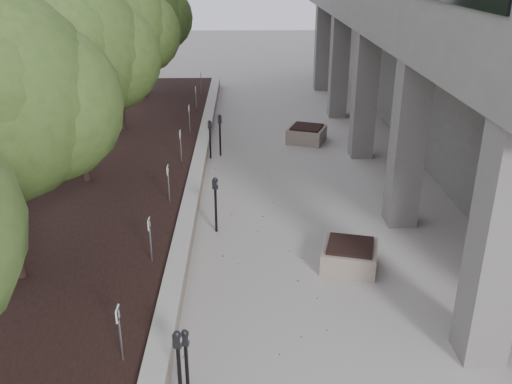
{
  "coord_description": "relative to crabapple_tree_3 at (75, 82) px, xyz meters",
  "views": [
    {
      "loc": [
        -0.47,
        -6.38,
        6.12
      ],
      "look_at": [
        -0.19,
        5.52,
        1.05
      ],
      "focal_mm": 38.93,
      "sensor_mm": 36.0,
      "label": 1
    }
  ],
  "objects": [
    {
      "name": "planting_bed",
      "position": [
        -0.7,
        1.0,
        -2.92
      ],
      "size": [
        7.0,
        26.0,
        0.4
      ],
      "primitive_type": "cube",
      "color": "black",
      "rests_on": "ground"
    },
    {
      "name": "berry_scatter",
      "position": [
        4.7,
        -3.0,
        -3.11
      ],
      "size": [
        3.3,
        14.1,
        0.02
      ],
      "primitive_type": null,
      "color": "maroon",
      "rests_on": "ground"
    },
    {
      "name": "planter_back",
      "position": [
        6.59,
        4.58,
        -2.84
      ],
      "size": [
        1.57,
        1.57,
        0.57
      ],
      "primitive_type": null,
      "rotation": [
        0.0,
        0.0,
        -0.36
      ],
      "color": "gray",
      "rests_on": "ground"
    },
    {
      "name": "parking_meter_3",
      "position": [
        3.66,
        -2.42,
        -2.42
      ],
      "size": [
        0.17,
        0.14,
        1.4
      ],
      "primitive_type": null,
      "rotation": [
        0.0,
        0.0,
        -0.38
      ],
      "color": "black",
      "rests_on": "ground"
    },
    {
      "name": "planter_front",
      "position": [
        6.57,
        -4.11,
        -2.86
      ],
      "size": [
        1.37,
        1.37,
        0.53
      ],
      "primitive_type": null,
      "rotation": [
        0.0,
        0.0,
        -0.25
      ],
      "color": "gray",
      "rests_on": "ground"
    },
    {
      "name": "crabapple_tree_5",
      "position": [
        0.0,
        10.0,
        0.0
      ],
      "size": [
        4.6,
        4.0,
        5.44
      ],
      "primitive_type": null,
      "color": "#334D1D",
      "rests_on": "planting_bed"
    },
    {
      "name": "parking_sign_5",
      "position": [
        2.45,
        1.5,
        -2.24
      ],
      "size": [
        0.04,
        0.22,
        0.96
      ],
      "primitive_type": null,
      "color": "black",
      "rests_on": "planting_bed"
    },
    {
      "name": "parking_sign_7",
      "position": [
        2.45,
        7.5,
        -2.24
      ],
      "size": [
        0.04,
        0.22,
        0.96
      ],
      "primitive_type": null,
      "color": "black",
      "rests_on": "planting_bed"
    },
    {
      "name": "parking_meter_1",
      "position": [
        3.48,
        -7.92,
        -2.49
      ],
      "size": [
        0.14,
        0.11,
        1.26
      ],
      "primitive_type": null,
      "rotation": [
        0.0,
        0.0,
        -0.15
      ],
      "color": "black",
      "rests_on": "ground"
    },
    {
      "name": "parking_sign_4",
      "position": [
        2.45,
        -1.5,
        -2.24
      ],
      "size": [
        0.04,
        0.22,
        0.96
      ],
      "primitive_type": null,
      "color": "black",
      "rests_on": "planting_bed"
    },
    {
      "name": "parking_meter_4",
      "position": [
        3.56,
        3.12,
        -2.42
      ],
      "size": [
        0.16,
        0.13,
        1.4
      ],
      "primitive_type": null,
      "rotation": [
        0.0,
        0.0,
        0.24
      ],
      "color": "black",
      "rests_on": "ground"
    },
    {
      "name": "parking_sign_3",
      "position": [
        2.45,
        -4.5,
        -2.24
      ],
      "size": [
        0.04,
        0.22,
        0.96
      ],
      "primitive_type": null,
      "color": "black",
      "rests_on": "planting_bed"
    },
    {
      "name": "parking_meter_2",
      "position": [
        3.38,
        -8.05,
        -2.45
      ],
      "size": [
        0.15,
        0.13,
        1.34
      ],
      "primitive_type": null,
      "rotation": [
        0.0,
        0.0,
        -0.28
      ],
      "color": "black",
      "rests_on": "ground"
    },
    {
      "name": "parking_sign_8",
      "position": [
        2.45,
        10.5,
        -2.24
      ],
      "size": [
        0.04,
        0.22,
        0.96
      ],
      "primitive_type": null,
      "color": "black",
      "rests_on": "planting_bed"
    },
    {
      "name": "retaining_wall",
      "position": [
        2.97,
        1.0,
        -2.87
      ],
      "size": [
        0.39,
        26.0,
        0.5
      ],
      "primitive_type": null,
      "color": "gray",
      "rests_on": "ground"
    },
    {
      "name": "parking_sign_6",
      "position": [
        2.45,
        4.5,
        -2.24
      ],
      "size": [
        0.04,
        0.22,
        0.96
      ],
      "primitive_type": null,
      "color": "black",
      "rests_on": "planting_bed"
    },
    {
      "name": "crabapple_tree_3",
      "position": [
        0.0,
        0.0,
        0.0
      ],
      "size": [
        4.6,
        4.0,
        5.44
      ],
      "primitive_type": null,
      "color": "#334D1D",
      "rests_on": "planting_bed"
    },
    {
      "name": "parking_sign_2",
      "position": [
        2.45,
        -7.5,
        -2.24
      ],
      "size": [
        0.04,
        0.22,
        0.96
      ],
      "primitive_type": null,
      "color": "black",
      "rests_on": "planting_bed"
    },
    {
      "name": "parking_meter_5",
      "position": [
        3.25,
        2.84,
        -2.47
      ],
      "size": [
        0.15,
        0.13,
        1.3
      ],
      "primitive_type": null,
      "rotation": [
        0.0,
        0.0,
        0.38
      ],
      "color": "black",
      "rests_on": "ground"
    },
    {
      "name": "crabapple_tree_4",
      "position": [
        0.0,
        5.0,
        0.0
      ],
      "size": [
        4.6,
        4.0,
        5.44
      ],
      "primitive_type": null,
      "color": "#334D1D",
      "rests_on": "planting_bed"
    }
  ]
}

